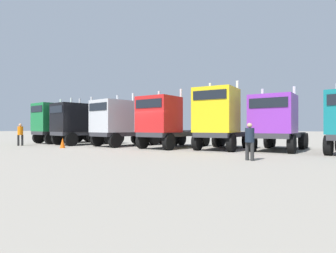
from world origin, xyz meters
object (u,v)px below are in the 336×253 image
semi_truck_yellow (219,118)px  visitor_in_hivis (20,133)px  semi_truck_green (58,123)px  traffic_cone_mid (63,143)px  semi_truck_silver (119,123)px  visitor_with_camera (250,139)px  semi_truck_black (77,123)px  semi_truck_red (165,122)px  semi_truck_purple (276,123)px

semi_truck_yellow → visitor_in_hivis: semi_truck_yellow is taller
semi_truck_yellow → semi_truck_green: bearing=-89.0°
semi_truck_green → traffic_cone_mid: (5.09, -3.99, -1.53)m
semi_truck_silver → traffic_cone_mid: semi_truck_silver is taller
visitor_with_camera → semi_truck_black: bearing=102.5°
semi_truck_green → visitor_with_camera: 19.12m
semi_truck_red → visitor_in_hivis: semi_truck_red is taller
semi_truck_green → semi_truck_red: 11.75m
semi_truck_green → semi_truck_purple: 18.79m
traffic_cone_mid → visitor_with_camera: bearing=-6.5°
semi_truck_silver → visitor_in_hivis: size_ratio=3.82×
semi_truck_black → semi_truck_silver: semi_truck_silver is taller
semi_truck_red → semi_truck_yellow: 3.76m
semi_truck_black → semi_truck_silver: bearing=107.9°
traffic_cone_mid → visitor_in_hivis: bearing=177.5°
semi_truck_black → semi_truck_yellow: bearing=107.0°
visitor_with_camera → traffic_cone_mid: visitor_with_camera is taller
semi_truck_red → visitor_with_camera: size_ratio=3.93×
semi_truck_black → visitor_in_hivis: 4.38m
visitor_with_camera → traffic_cone_mid: bearing=113.1°
semi_truck_green → semi_truck_black: size_ratio=1.08×
visitor_in_hivis → visitor_with_camera: visitor_in_hivis is taller
semi_truck_silver → semi_truck_red: size_ratio=1.04×
semi_truck_yellow → traffic_cone_mid: bearing=-68.5°
semi_truck_purple → semi_truck_red: bearing=-74.5°
semi_truck_red → semi_truck_yellow: size_ratio=1.09×
semi_truck_green → visitor_with_camera: size_ratio=4.10×
semi_truck_purple → traffic_cone_mid: bearing=-66.3°
visitor_with_camera → traffic_cone_mid: size_ratio=2.25×
semi_truck_purple → traffic_cone_mid: semi_truck_purple is taller
semi_truck_yellow → semi_truck_purple: semi_truck_yellow is taller
visitor_with_camera → semi_truck_yellow: bearing=59.4°
semi_truck_red → visitor_in_hivis: 11.96m
semi_truck_purple → semi_truck_yellow: bearing=-72.2°
visitor_in_hivis → traffic_cone_mid: size_ratio=2.41×
semi_truck_black → visitor_in_hivis: (-3.20, -2.89, -0.77)m
semi_truck_black → semi_truck_yellow: semi_truck_yellow is taller
semi_truck_red → semi_truck_silver: bearing=-85.6°
semi_truck_yellow → visitor_with_camera: 5.83m
semi_truck_black → traffic_cone_mid: (1.76, -3.11, -1.44)m
visitor_in_hivis → visitor_with_camera: size_ratio=1.07×
semi_truck_black → visitor_with_camera: (14.96, -4.62, -0.85)m
semi_truck_red → semi_truck_purple: semi_truck_red is taller
semi_truck_black → semi_truck_purple: bearing=109.0°
semi_truck_black → semi_truck_red: bearing=104.9°
semi_truck_green → visitor_in_hivis: semi_truck_green is taller
semi_truck_yellow → traffic_cone_mid: 11.04m
visitor_in_hivis → traffic_cone_mid: 5.02m
visitor_with_camera → traffic_cone_mid: 13.30m
semi_truck_black → visitor_in_hivis: size_ratio=3.52×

